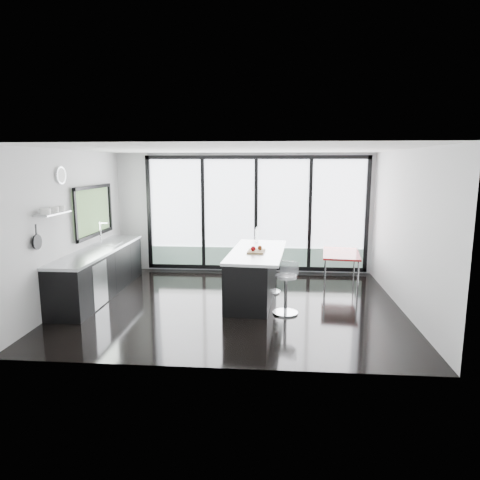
# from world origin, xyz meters

# --- Properties ---
(floor) EXTENTS (6.00, 5.00, 0.00)m
(floor) POSITION_xyz_m (0.00, 0.00, 0.00)
(floor) COLOR black
(floor) RESTS_ON ground
(ceiling) EXTENTS (6.00, 5.00, 0.00)m
(ceiling) POSITION_xyz_m (0.00, 0.00, 2.80)
(ceiling) COLOR white
(ceiling) RESTS_ON wall_back
(wall_back) EXTENTS (6.00, 0.09, 2.80)m
(wall_back) POSITION_xyz_m (0.27, 2.47, 1.27)
(wall_back) COLOR silver
(wall_back) RESTS_ON ground
(wall_front) EXTENTS (6.00, 0.00, 2.80)m
(wall_front) POSITION_xyz_m (0.00, -2.50, 1.40)
(wall_front) COLOR silver
(wall_front) RESTS_ON ground
(wall_left) EXTENTS (0.26, 5.00, 2.80)m
(wall_left) POSITION_xyz_m (-2.97, 0.27, 1.56)
(wall_left) COLOR silver
(wall_left) RESTS_ON ground
(wall_right) EXTENTS (0.00, 5.00, 2.80)m
(wall_right) POSITION_xyz_m (3.00, 0.00, 1.40)
(wall_right) COLOR silver
(wall_right) RESTS_ON ground
(counter_cabinets) EXTENTS (0.69, 3.24, 1.36)m
(counter_cabinets) POSITION_xyz_m (-2.67, 0.40, 0.46)
(counter_cabinets) COLOR black
(counter_cabinets) RESTS_ON floor
(island) EXTENTS (1.13, 2.36, 1.22)m
(island) POSITION_xyz_m (0.34, 0.41, 0.48)
(island) COLOR black
(island) RESTS_ON floor
(bar_stool_near) EXTENTS (0.57, 0.57, 0.69)m
(bar_stool_near) POSITION_xyz_m (0.94, -0.42, 0.35)
(bar_stool_near) COLOR silver
(bar_stool_near) RESTS_ON floor
(bar_stool_far) EXTENTS (0.49, 0.49, 0.67)m
(bar_stool_far) POSITION_xyz_m (0.66, 0.80, 0.34)
(bar_stool_far) COLOR silver
(bar_stool_far) RESTS_ON floor
(red_table) EXTENTS (0.89, 1.38, 0.70)m
(red_table) POSITION_xyz_m (2.15, 1.50, 0.35)
(red_table) COLOR maroon
(red_table) RESTS_ON floor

